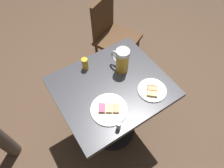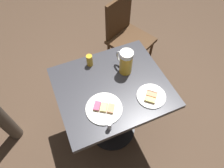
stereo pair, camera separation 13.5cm
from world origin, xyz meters
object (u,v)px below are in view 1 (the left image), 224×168
at_px(plate_far, 109,109).
at_px(salt_shaker, 119,126).
at_px(beer_glass_small, 85,64).
at_px(cafe_chair, 112,34).
at_px(plate_near, 152,90).
at_px(beer_mug, 122,60).

height_order(plate_far, salt_shaker, salt_shaker).
bearing_deg(beer_glass_small, salt_shaker, -6.82).
bearing_deg(cafe_chair, plate_far, 29.89).
bearing_deg(beer_glass_small, plate_near, 33.66).
height_order(beer_mug, cafe_chair, beer_mug).
bearing_deg(cafe_chair, salt_shaker, 33.03).
bearing_deg(beer_glass_small, beer_mug, 54.45).
bearing_deg(beer_mug, beer_glass_small, -125.55).
distance_m(salt_shaker, cafe_chair, 1.13).
xyz_separation_m(beer_mug, beer_glass_small, (-0.15, -0.21, -0.05)).
height_order(beer_mug, beer_glass_small, beer_mug).
height_order(salt_shaker, cafe_chair, cafe_chair).
bearing_deg(cafe_chair, beer_mug, 36.79).
height_order(plate_near, beer_glass_small, beer_glass_small).
relative_size(plate_far, cafe_chair, 0.27).
distance_m(plate_far, beer_mug, 0.35).
distance_m(beer_glass_small, cafe_chair, 0.73).
bearing_deg(salt_shaker, plate_far, 171.93).
height_order(beer_glass_small, cafe_chair, cafe_chair).
bearing_deg(plate_near, plate_far, -96.63).
relative_size(beer_glass_small, salt_shaker, 1.34).
bearing_deg(plate_far, beer_mug, 132.04).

